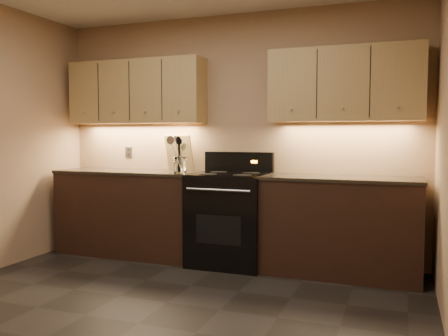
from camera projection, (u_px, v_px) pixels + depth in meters
The scene contains 15 objects.
floor at pixel (138, 323), 3.32m from camera, with size 4.00×4.00×0.00m, color black.
wall_back at pixel (233, 137), 5.10m from camera, with size 4.00×0.04×2.60m, color #A17E5E.
counter_left at pixel (131, 212), 5.26m from camera, with size 1.62×0.62×0.93m.
counter_right at pixel (340, 226), 4.46m from camera, with size 1.46×0.62×0.93m.
stove at pixel (230, 218), 4.83m from camera, with size 0.76×0.68×1.14m.
upper_cab_left at pixel (136, 92), 5.31m from camera, with size 1.60×0.30×0.70m, color tan.
upper_cab_right at pixel (345, 85), 4.51m from camera, with size 1.44×0.30×0.70m, color tan.
outlet_plate at pixel (129, 152), 5.56m from camera, with size 0.09×0.01×0.12m, color #B2B5BA.
utensil_crock at pixel (180, 166), 4.85m from camera, with size 0.17×0.17×0.17m.
cutting_board at pixel (179, 153), 5.27m from camera, with size 0.32×0.02×0.40m, color tan.
wooden_spoon at pixel (177, 157), 4.86m from camera, with size 0.06×0.06×0.30m, color tan, non-canonical shape.
black_spoon at pixel (179, 154), 4.85m from camera, with size 0.06×0.06×0.36m, color black, non-canonical shape.
black_turner at pixel (180, 155), 4.83m from camera, with size 0.08×0.08×0.35m, color black, non-canonical shape.
steel_spatula at pixel (183, 153), 4.83m from camera, with size 0.08×0.08×0.38m, color silver, non-canonical shape.
steel_skimmer at pixel (182, 154), 4.80m from camera, with size 0.09×0.09×0.37m, color silver, non-canonical shape.
Camera 1 is at (1.70, -2.82, 1.32)m, focal length 38.00 mm.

